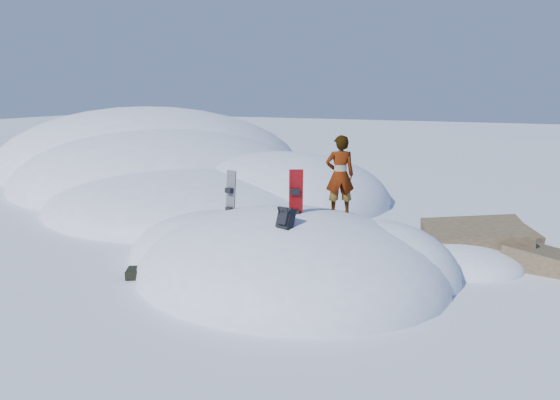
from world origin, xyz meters
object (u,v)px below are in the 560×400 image
at_px(person, 340,175).
at_px(snowboard_red, 296,205).
at_px(snowboard_dark, 230,202).
at_px(backpack, 286,218).

bearing_deg(person, snowboard_red, 33.49).
xyz_separation_m(snowboard_dark, backpack, (2.05, -1.42, 0.12)).
xyz_separation_m(backpack, person, (0.46, 2.00, 0.60)).
height_order(snowboard_red, snowboard_dark, snowboard_red).
bearing_deg(snowboard_red, backpack, -105.20).
relative_size(snowboard_dark, backpack, 3.07).
bearing_deg(snowboard_dark, snowboard_red, 1.39).
bearing_deg(snowboard_dark, person, 30.42).
distance_m(snowboard_red, snowboard_dark, 1.99).
relative_size(snowboard_red, person, 0.88).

